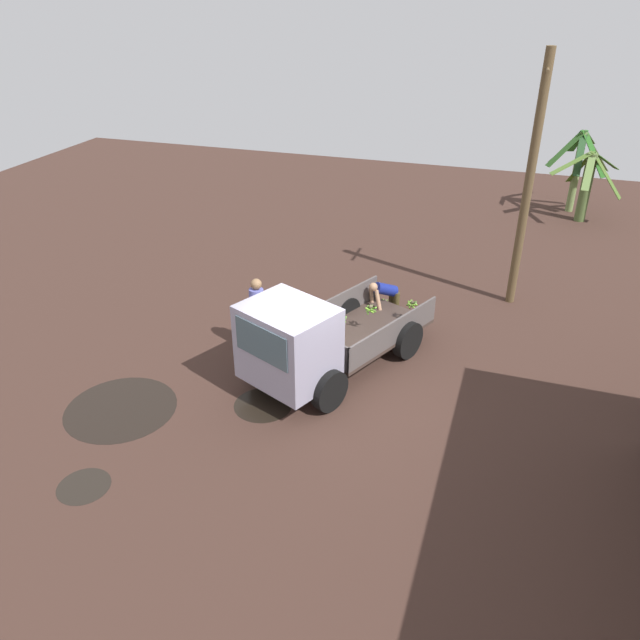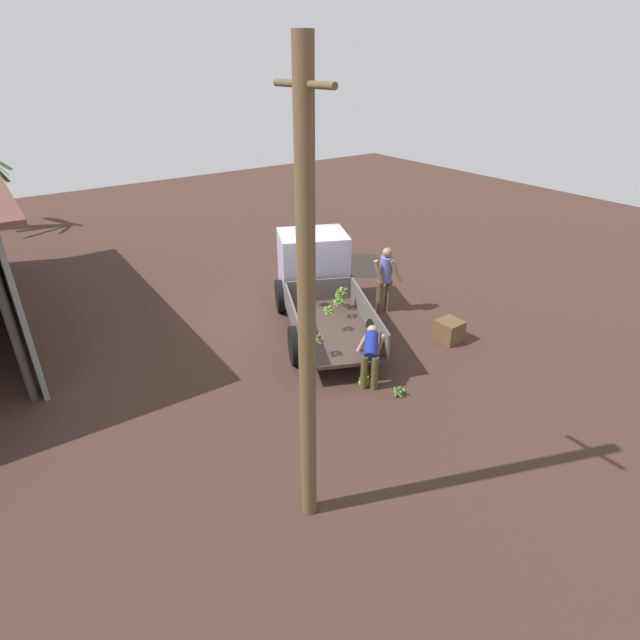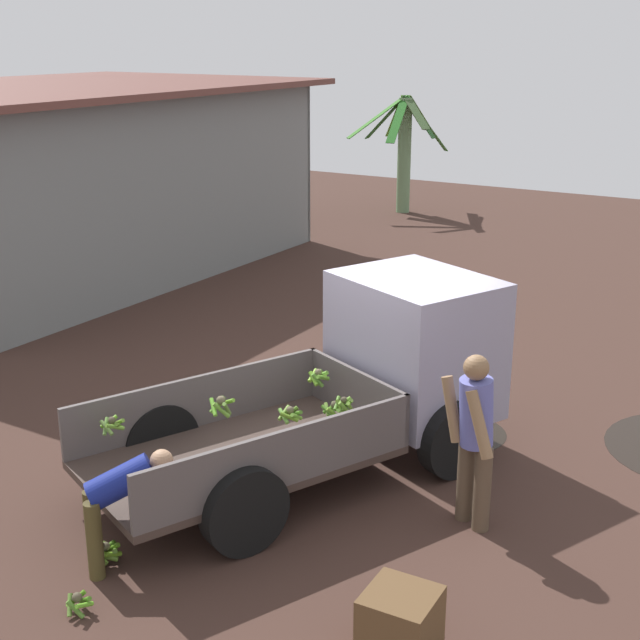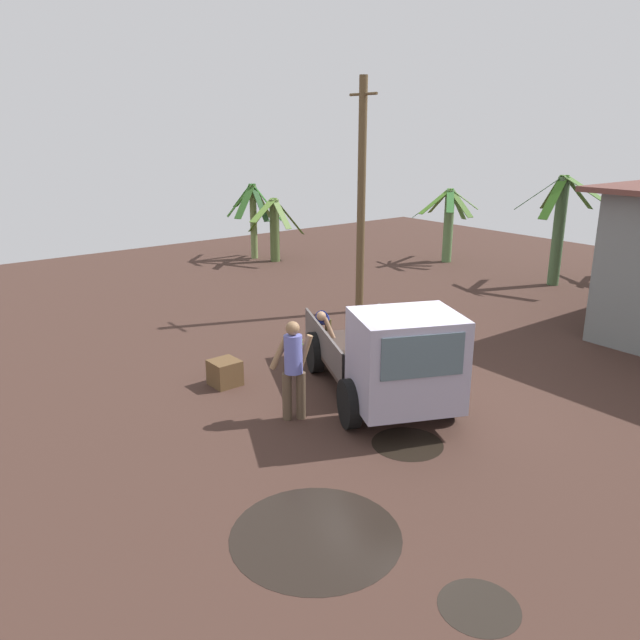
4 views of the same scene
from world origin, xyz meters
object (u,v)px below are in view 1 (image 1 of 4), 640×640
at_px(cargo_truck, 306,342).
at_px(person_worker_loading, 386,295).
at_px(banana_bunch_on_ground_1, 385,302).
at_px(wooden_crate_0, 282,300).
at_px(banana_bunch_on_ground_0, 392,316).
at_px(person_foreground_visitor, 257,312).
at_px(utility_pole, 529,184).

distance_m(cargo_truck, person_worker_loading, 3.34).
height_order(banana_bunch_on_ground_1, wooden_crate_0, wooden_crate_0).
bearing_deg(wooden_crate_0, banana_bunch_on_ground_0, 95.40).
bearing_deg(banana_bunch_on_ground_1, person_foreground_visitor, -37.34).
height_order(utility_pole, banana_bunch_on_ground_1, utility_pole).
xyz_separation_m(cargo_truck, banana_bunch_on_ground_0, (-3.23, 1.10, -0.90)).
bearing_deg(banana_bunch_on_ground_1, utility_pole, 113.34).
bearing_deg(banana_bunch_on_ground_0, utility_pole, 126.14).
bearing_deg(utility_pole, banana_bunch_on_ground_0, -53.86).
relative_size(utility_pole, banana_bunch_on_ground_0, 21.39).
height_order(person_foreground_visitor, person_worker_loading, person_foreground_visitor).
bearing_deg(cargo_truck, banana_bunch_on_ground_0, -174.28).
distance_m(person_foreground_visitor, banana_bunch_on_ground_0, 3.52).
distance_m(cargo_truck, banana_bunch_on_ground_0, 3.53).
bearing_deg(person_worker_loading, banana_bunch_on_ground_0, 148.25).
xyz_separation_m(cargo_truck, person_foreground_visitor, (-0.96, -1.45, -0.05)).
height_order(person_worker_loading, banana_bunch_on_ground_1, person_worker_loading).
height_order(cargo_truck, person_worker_loading, cargo_truck).
xyz_separation_m(cargo_truck, wooden_crate_0, (-2.97, -1.67, -0.76)).
bearing_deg(cargo_truck, wooden_crate_0, -126.18).
bearing_deg(utility_pole, person_worker_loading, -54.90).
bearing_deg(person_worker_loading, utility_pole, 168.25).
xyz_separation_m(person_worker_loading, banana_bunch_on_ground_1, (-0.71, -0.14, -0.56)).
distance_m(person_worker_loading, banana_bunch_on_ground_1, 0.92).
bearing_deg(person_foreground_visitor, utility_pole, -23.76).
xyz_separation_m(person_foreground_visitor, banana_bunch_on_ground_0, (-2.27, 2.55, -0.85)).
relative_size(utility_pole, person_worker_loading, 5.58).
height_order(utility_pole, banana_bunch_on_ground_0, utility_pole).
distance_m(cargo_truck, utility_pole, 6.73).
bearing_deg(wooden_crate_0, cargo_truck, 29.35).
bearing_deg(person_worker_loading, banana_bunch_on_ground_1, -125.38).
xyz_separation_m(cargo_truck, person_worker_loading, (-3.19, 0.93, -0.34)).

